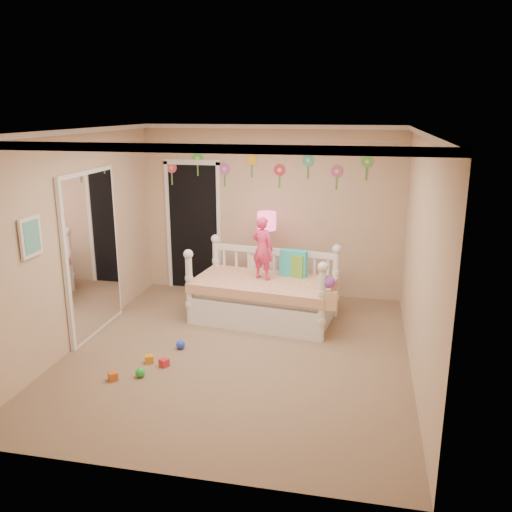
% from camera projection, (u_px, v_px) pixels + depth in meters
% --- Properties ---
extents(floor, '(4.00, 4.50, 0.01)m').
position_uv_depth(floor, '(238.00, 353.00, 6.37)').
color(floor, '#7F684C').
rests_on(floor, ground).
extents(ceiling, '(4.00, 4.50, 0.01)m').
position_uv_depth(ceiling, '(236.00, 130.00, 5.67)').
color(ceiling, white).
rests_on(ceiling, floor).
extents(back_wall, '(4.00, 0.01, 2.60)m').
position_uv_depth(back_wall, '(271.00, 212.00, 8.14)').
color(back_wall, tan).
rests_on(back_wall, floor).
extents(left_wall, '(0.01, 4.50, 2.60)m').
position_uv_depth(left_wall, '(76.00, 240.00, 6.41)').
color(left_wall, tan).
rests_on(left_wall, floor).
extents(right_wall, '(0.01, 4.50, 2.60)m').
position_uv_depth(right_wall, '(420.00, 258.00, 5.63)').
color(right_wall, tan).
rests_on(right_wall, floor).
extents(crown_molding, '(4.00, 4.50, 0.06)m').
position_uv_depth(crown_molding, '(236.00, 133.00, 5.68)').
color(crown_molding, white).
rests_on(crown_molding, ceiling).
extents(daybed, '(2.03, 1.27, 1.04)m').
position_uv_depth(daybed, '(264.00, 284.00, 7.25)').
color(daybed, white).
rests_on(daybed, floor).
extents(pillow_turquoise, '(0.38, 0.17, 0.37)m').
position_uv_depth(pillow_turquoise, '(293.00, 263.00, 7.35)').
color(pillow_turquoise, '#25B7BC').
rests_on(pillow_turquoise, daybed).
extents(pillow_lime, '(0.36, 0.21, 0.32)m').
position_uv_depth(pillow_lime, '(293.00, 265.00, 7.35)').
color(pillow_lime, '#6EB838').
rests_on(pillow_lime, daybed).
extents(child, '(0.37, 0.31, 0.86)m').
position_uv_depth(child, '(263.00, 248.00, 7.16)').
color(child, '#F3376B').
rests_on(child, daybed).
extents(nightstand, '(0.51, 0.41, 0.77)m').
position_uv_depth(nightstand, '(266.00, 277.00, 7.98)').
color(nightstand, white).
rests_on(nightstand, floor).
extents(table_lamp, '(0.28, 0.28, 0.61)m').
position_uv_depth(table_lamp, '(267.00, 226.00, 7.77)').
color(table_lamp, '#E11E50').
rests_on(table_lamp, nightstand).
extents(closet_doorway, '(0.90, 0.04, 2.07)m').
position_uv_depth(closet_doorway, '(193.00, 225.00, 8.44)').
color(closet_doorway, black).
rests_on(closet_doorway, back_wall).
extents(flower_decals, '(3.40, 0.02, 0.50)m').
position_uv_depth(flower_decals, '(265.00, 170.00, 7.98)').
color(flower_decals, '#B2668C').
rests_on(flower_decals, back_wall).
extents(mirror_closet, '(0.07, 1.30, 2.10)m').
position_uv_depth(mirror_closet, '(93.00, 253.00, 6.75)').
color(mirror_closet, white).
rests_on(mirror_closet, left_wall).
extents(wall_picture, '(0.05, 0.34, 0.42)m').
position_uv_depth(wall_picture, '(31.00, 237.00, 5.48)').
color(wall_picture, white).
rests_on(wall_picture, left_wall).
extents(hanging_bag, '(0.20, 0.16, 0.36)m').
position_uv_depth(hanging_bag, '(328.00, 294.00, 6.52)').
color(hanging_bag, beige).
rests_on(hanging_bag, daybed).
extents(toy_scatter, '(1.15, 1.48, 0.11)m').
position_uv_depth(toy_scatter, '(152.00, 362.00, 6.02)').
color(toy_scatter, '#996666').
rests_on(toy_scatter, floor).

